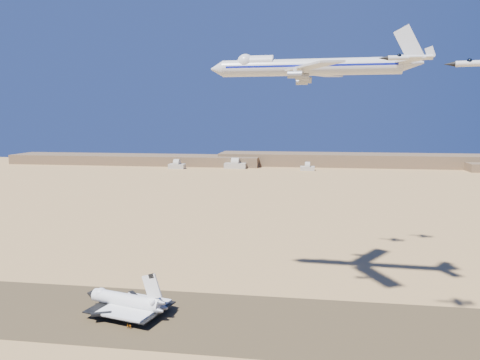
# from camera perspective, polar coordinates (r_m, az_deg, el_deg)

# --- Properties ---
(ground) EXTENTS (1200.00, 1200.00, 0.00)m
(ground) POSITION_cam_1_polar(r_m,az_deg,el_deg) (178.51, -6.50, -16.41)
(ground) COLOR tan
(ground) RESTS_ON ground
(runway) EXTENTS (600.00, 50.00, 0.06)m
(runway) POSITION_cam_1_polar(r_m,az_deg,el_deg) (178.50, -6.50, -16.40)
(runway) COLOR brown
(runway) RESTS_ON ground
(ridgeline) EXTENTS (960.00, 90.00, 18.00)m
(ridgeline) POSITION_cam_1_polar(r_m,az_deg,el_deg) (687.76, 10.37, 2.25)
(ridgeline) COLOR brown
(ridgeline) RESTS_ON ground
(hangars) EXTENTS (200.50, 29.50, 30.00)m
(hangars) POSITION_cam_1_polar(r_m,az_deg,el_deg) (648.00, -1.01, 1.80)
(hangars) COLOR #A7A294
(hangars) RESTS_ON ground
(shuttle) EXTENTS (35.19, 26.95, 17.26)m
(shuttle) POSITION_cam_1_polar(r_m,az_deg,el_deg) (184.38, -13.74, -14.22)
(shuttle) COLOR white
(shuttle) RESTS_ON runway
(carrier_747) EXTENTS (79.85, 61.92, 19.92)m
(carrier_747) POSITION_cam_1_polar(r_m,az_deg,el_deg) (184.37, 7.71, 13.47)
(carrier_747) COLOR silver
(crew_a) EXTENTS (0.58, 0.77, 1.88)m
(crew_a) POSITION_cam_1_polar(r_m,az_deg,el_deg) (179.11, -12.52, -16.12)
(crew_a) COLOR #BD5D0B
(crew_a) RESTS_ON runway
(crew_b) EXTENTS (0.61, 0.87, 1.64)m
(crew_b) POSITION_cam_1_polar(r_m,az_deg,el_deg) (174.19, -13.51, -16.91)
(crew_b) COLOR #BD5D0B
(crew_b) RESTS_ON runway
(crew_c) EXTENTS (1.10, 0.79, 1.69)m
(crew_c) POSITION_cam_1_polar(r_m,az_deg,el_deg) (173.56, -13.24, -16.99)
(crew_c) COLOR #BD5D0B
(crew_c) RESTS_ON runway
(chase_jet_a) EXTENTS (15.38, 8.15, 3.83)m
(chase_jet_a) POSITION_cam_1_polar(r_m,az_deg,el_deg) (144.55, 19.90, 13.87)
(chase_jet_a) COLOR silver
(chase_jet_c) EXTENTS (14.98, 8.55, 3.78)m
(chase_jet_c) POSITION_cam_1_polar(r_m,az_deg,el_deg) (233.30, 12.82, 13.34)
(chase_jet_c) COLOR silver
(chase_jet_d) EXTENTS (14.26, 8.14, 3.60)m
(chase_jet_d) POSITION_cam_1_polar(r_m,az_deg,el_deg) (246.17, 17.09, 13.13)
(chase_jet_d) COLOR silver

